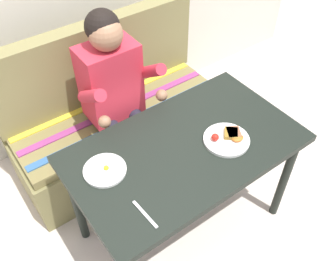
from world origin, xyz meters
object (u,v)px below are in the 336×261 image
Objects in this scene: table at (185,156)px; couch at (116,120)px; plate_eggs at (105,170)px; fork at (145,214)px; plate_breakfast at (227,138)px; person at (117,90)px.

couch is (0.00, 0.76, -0.32)m from table.
fork is at bearing -86.30° from plate_eggs.
plate_breakfast is (0.20, -0.10, 0.10)m from table.
fork is (-0.39, -0.98, 0.40)m from couch.
table is 0.60m from person.
person is 7.13× the size of fork.
plate_eggs reaches higher than fork.
table is 7.06× the size of fork.
fork is (0.02, -0.31, -0.01)m from plate_eggs.
couch is at bearing 65.15° from fork.
table is 0.83m from couch.
person is at bearing 110.17° from plate_breakfast.
plate_eggs reaches higher than table.
table is at bearing 25.68° from fork.
fork is (-0.59, -0.12, -0.01)m from plate_breakfast.
table is at bearing -13.39° from plate_eggs.
couch is at bearing 58.35° from plate_eggs.
couch is at bearing 90.00° from table.
plate_breakfast is 0.64m from plate_eggs.
person reaches higher than plate_breakfast.
couch reaches higher than plate_breakfast.
couch is 6.03× the size of plate_breakfast.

